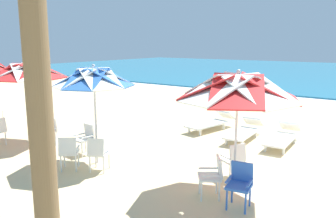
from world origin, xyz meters
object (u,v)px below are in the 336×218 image
at_px(plastic_chair_3, 85,137).
at_px(sun_lounger_3, 211,122).
at_px(plastic_chair_0, 234,159).
at_px(plastic_chair_1, 213,174).
at_px(beach_umbrella_0, 238,88).
at_px(plastic_chair_5, 69,151).
at_px(beach_umbrella_1, 94,78).
at_px(plastic_chair_4, 98,152).
at_px(plastic_chair_2, 240,182).
at_px(palm_tree_3, 34,27).
at_px(beach_umbrella_2, 27,71).
at_px(plastic_chair_7, 50,129).
at_px(sun_lounger_1, 283,137).
at_px(sun_lounger_2, 244,131).

distance_m(plastic_chair_3, sun_lounger_3, 4.69).
relative_size(plastic_chair_0, plastic_chair_1, 1.00).
xyz_separation_m(beach_umbrella_0, plastic_chair_5, (-3.81, -1.23, -1.71)).
bearing_deg(plastic_chair_0, beach_umbrella_1, -162.42).
height_order(plastic_chair_3, plastic_chair_4, same).
relative_size(plastic_chair_2, plastic_chair_5, 1.00).
bearing_deg(palm_tree_3, beach_umbrella_1, 127.16).
distance_m(beach_umbrella_1, palm_tree_3, 4.09).
bearing_deg(sun_lounger_3, palm_tree_3, -78.62).
distance_m(plastic_chair_5, palm_tree_3, 4.46).
bearing_deg(plastic_chair_4, palm_tree_3, -55.28).
distance_m(plastic_chair_5, beach_umbrella_2, 3.53).
bearing_deg(plastic_chair_5, plastic_chair_4, 29.59).
height_order(plastic_chair_2, plastic_chair_3, same).
height_order(beach_umbrella_1, plastic_chair_4, beach_umbrella_1).
bearing_deg(palm_tree_3, plastic_chair_2, 61.77).
xyz_separation_m(plastic_chair_0, plastic_chair_7, (-5.68, -0.82, 0.00)).
xyz_separation_m(plastic_chair_0, beach_umbrella_2, (-6.46, -0.93, 1.73)).
height_order(plastic_chair_4, sun_lounger_1, plastic_chair_4).
bearing_deg(beach_umbrella_2, plastic_chair_4, -8.52).
height_order(beach_umbrella_0, sun_lounger_2, beach_umbrella_0).
distance_m(beach_umbrella_0, plastic_chair_3, 4.76).
height_order(plastic_chair_1, plastic_chair_4, same).
relative_size(plastic_chair_1, plastic_chair_3, 1.00).
bearing_deg(sun_lounger_3, beach_umbrella_2, -130.41).
bearing_deg(beach_umbrella_1, plastic_chair_7, 173.86).
height_order(plastic_chair_7, palm_tree_3, palm_tree_3).
xyz_separation_m(plastic_chair_1, beach_umbrella_1, (-3.41, 0.05, 1.72)).
bearing_deg(beach_umbrella_1, plastic_chair_2, -1.48).
relative_size(plastic_chair_1, palm_tree_3, 0.16).
bearing_deg(sun_lounger_1, plastic_chair_3, -136.95).
height_order(beach_umbrella_1, plastic_chair_5, beach_umbrella_1).
xyz_separation_m(plastic_chair_2, sun_lounger_3, (-3.22, 4.82, -0.22)).
xyz_separation_m(beach_umbrella_1, plastic_chair_3, (-0.78, 0.31, -1.72)).
xyz_separation_m(plastic_chair_0, plastic_chair_3, (-4.15, -0.76, 0.00)).
distance_m(beach_umbrella_0, sun_lounger_3, 5.47).
distance_m(plastic_chair_3, sun_lounger_2, 5.00).
bearing_deg(plastic_chair_7, plastic_chair_2, -3.19).
height_order(beach_umbrella_2, sun_lounger_2, beach_umbrella_2).
xyz_separation_m(plastic_chair_3, plastic_chair_4, (1.27, -0.71, 0.00)).
distance_m(sun_lounger_1, palm_tree_3, 8.11).
height_order(beach_umbrella_0, plastic_chair_0, beach_umbrella_0).
bearing_deg(palm_tree_3, plastic_chair_7, 144.18).
relative_size(plastic_chair_3, sun_lounger_1, 0.40).
relative_size(beach_umbrella_1, palm_tree_3, 0.47).
bearing_deg(beach_umbrella_0, plastic_chair_4, -164.75).
bearing_deg(plastic_chair_0, sun_lounger_2, 108.83).
xyz_separation_m(plastic_chair_5, plastic_chair_7, (-2.17, 1.02, 0.00)).
distance_m(plastic_chair_0, beach_umbrella_1, 3.92).
relative_size(plastic_chair_4, beach_umbrella_2, 0.34).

